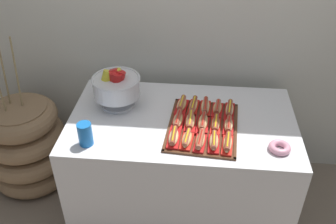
# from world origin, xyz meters

# --- Properties ---
(ground_plane) EXTENTS (10.00, 10.00, 0.00)m
(ground_plane) POSITION_xyz_m (0.00, 0.00, 0.00)
(ground_plane) COLOR #7A6B5B
(back_wall) EXTENTS (6.00, 0.10, 2.60)m
(back_wall) POSITION_xyz_m (0.00, 0.56, 1.30)
(back_wall) COLOR beige
(back_wall) RESTS_ON ground_plane
(buffet_table) EXTENTS (1.39, 0.82, 0.75)m
(buffet_table) POSITION_xyz_m (0.00, 0.00, 0.39)
(buffet_table) COLOR silver
(buffet_table) RESTS_ON ground_plane
(floor_vase) EXTENTS (0.61, 0.61, 1.24)m
(floor_vase) POSITION_xyz_m (-1.15, 0.15, 0.31)
(floor_vase) COLOR #896B4C
(floor_vase) RESTS_ON ground_plane
(serving_tray) EXTENTS (0.44, 0.55, 0.01)m
(serving_tray) POSITION_xyz_m (0.13, -0.08, 0.75)
(serving_tray) COLOR #56331E
(serving_tray) RESTS_ON buffet_table
(hot_dog_0) EXTENTS (0.07, 0.16, 0.06)m
(hot_dog_0) POSITION_xyz_m (-0.04, -0.23, 0.78)
(hot_dog_0) COLOR red
(hot_dog_0) RESTS_ON serving_tray
(hot_dog_1) EXTENTS (0.08, 0.17, 0.06)m
(hot_dog_1) POSITION_xyz_m (0.04, -0.24, 0.78)
(hot_dog_1) COLOR red
(hot_dog_1) RESTS_ON serving_tray
(hot_dog_2) EXTENTS (0.08, 0.18, 0.06)m
(hot_dog_2) POSITION_xyz_m (0.11, -0.24, 0.78)
(hot_dog_2) COLOR red
(hot_dog_2) RESTS_ON serving_tray
(hot_dog_3) EXTENTS (0.07, 0.16, 0.06)m
(hot_dog_3) POSITION_xyz_m (0.19, -0.25, 0.78)
(hot_dog_3) COLOR #B21414
(hot_dog_3) RESTS_ON serving_tray
(hot_dog_4) EXTENTS (0.08, 0.18, 0.06)m
(hot_dog_4) POSITION_xyz_m (0.26, -0.26, 0.79)
(hot_dog_4) COLOR red
(hot_dog_4) RESTS_ON serving_tray
(hot_dog_5) EXTENTS (0.08, 0.18, 0.06)m
(hot_dog_5) POSITION_xyz_m (-0.02, -0.07, 0.78)
(hot_dog_5) COLOR red
(hot_dog_5) RESTS_ON serving_tray
(hot_dog_6) EXTENTS (0.07, 0.18, 0.06)m
(hot_dog_6) POSITION_xyz_m (0.05, -0.07, 0.79)
(hot_dog_6) COLOR red
(hot_dog_6) RESTS_ON serving_tray
(hot_dog_7) EXTENTS (0.08, 0.19, 0.06)m
(hot_dog_7) POSITION_xyz_m (0.13, -0.08, 0.79)
(hot_dog_7) COLOR red
(hot_dog_7) RESTS_ON serving_tray
(hot_dog_8) EXTENTS (0.07, 0.17, 0.06)m
(hot_dog_8) POSITION_xyz_m (0.20, -0.09, 0.78)
(hot_dog_8) COLOR red
(hot_dog_8) RESTS_ON serving_tray
(hot_dog_9) EXTENTS (0.07, 0.16, 0.06)m
(hot_dog_9) POSITION_xyz_m (0.28, -0.09, 0.78)
(hot_dog_9) COLOR red
(hot_dog_9) RESTS_ON serving_tray
(hot_dog_10) EXTENTS (0.09, 0.17, 0.06)m
(hot_dog_10) POSITION_xyz_m (-0.01, 0.10, 0.79)
(hot_dog_10) COLOR red
(hot_dog_10) RESTS_ON serving_tray
(hot_dog_11) EXTENTS (0.08, 0.19, 0.06)m
(hot_dog_11) POSITION_xyz_m (0.06, 0.09, 0.79)
(hot_dog_11) COLOR red
(hot_dog_11) RESTS_ON serving_tray
(hot_dog_12) EXTENTS (0.07, 0.19, 0.06)m
(hot_dog_12) POSITION_xyz_m (0.14, 0.08, 0.79)
(hot_dog_12) COLOR red
(hot_dog_12) RESTS_ON serving_tray
(hot_dog_13) EXTENTS (0.08, 0.16, 0.06)m
(hot_dog_13) POSITION_xyz_m (0.21, 0.08, 0.78)
(hot_dog_13) COLOR red
(hot_dog_13) RESTS_ON serving_tray
(hot_dog_14) EXTENTS (0.08, 0.19, 0.06)m
(hot_dog_14) POSITION_xyz_m (0.29, 0.07, 0.78)
(hot_dog_14) COLOR #B21414
(hot_dog_14) RESTS_ON serving_tray
(punch_bowl) EXTENTS (0.31, 0.31, 0.26)m
(punch_bowl) POSITION_xyz_m (-0.42, 0.11, 0.90)
(punch_bowl) COLOR silver
(punch_bowl) RESTS_ON buffet_table
(cup_stack) EXTENTS (0.08, 0.08, 0.14)m
(cup_stack) POSITION_xyz_m (-0.52, -0.29, 0.82)
(cup_stack) COLOR blue
(cup_stack) RESTS_ON buffet_table
(donut) EXTENTS (0.12, 0.12, 0.04)m
(donut) POSITION_xyz_m (0.55, -0.24, 0.77)
(donut) COLOR pink
(donut) RESTS_ON buffet_table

